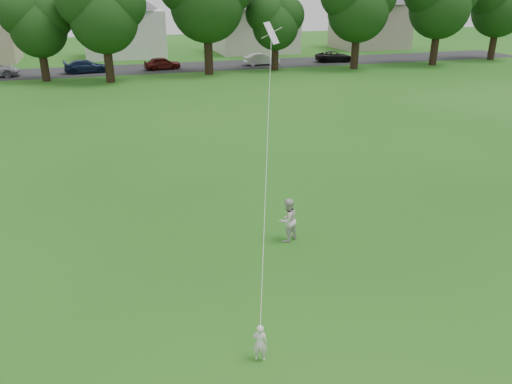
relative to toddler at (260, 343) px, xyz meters
name	(u,v)px	position (x,y,z in m)	size (l,w,h in m)	color
ground	(243,304)	(0.19, 2.15, -0.47)	(160.00, 160.00, 0.00)	#175613
street	(132,69)	(0.19, 44.15, -0.46)	(90.00, 7.00, 0.01)	#2D2D30
toddler	(260,343)	(0.00, 0.00, 0.00)	(0.34, 0.22, 0.93)	silver
older_boy	(288,220)	(2.55, 5.18, 0.27)	(0.72, 0.56, 1.48)	silver
kite	(267,145)	(1.76, 4.97, 2.95)	(2.19, 5.44, 11.88)	silver
tree_row	(162,3)	(2.92, 38.29, 5.96)	(84.15, 8.06, 11.03)	black
parked_cars	(90,66)	(-3.80, 43.15, 0.15)	(56.95, 2.41, 1.28)	black
house_row	(130,11)	(1.06, 54.15, 4.66)	(76.58, 13.76, 10.25)	white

